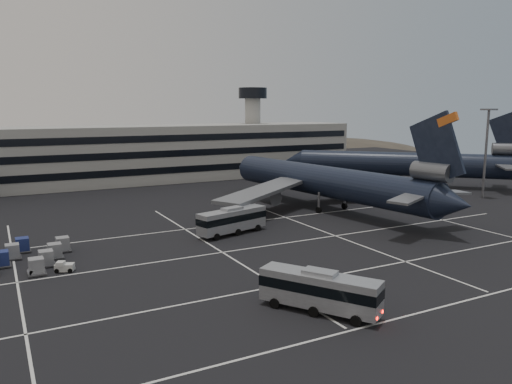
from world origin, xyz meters
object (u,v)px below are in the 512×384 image
(bus_near, at_px, (320,289))
(bus_far, at_px, (232,219))
(uld_cluster, at_px, (29,255))
(trijet_main, at_px, (327,181))

(bus_near, height_order, bus_far, bus_far)
(uld_cluster, bearing_deg, bus_near, -52.02)
(trijet_main, distance_m, bus_near, 47.16)
(bus_near, xyz_separation_m, bus_far, (5.20, 29.59, 0.03))
(bus_far, height_order, uld_cluster, bus_far)
(bus_near, height_order, uld_cluster, bus_near)
(trijet_main, relative_size, uld_cluster, 4.34)
(uld_cluster, bearing_deg, trijet_main, 10.31)
(bus_near, bearing_deg, trijet_main, 21.18)
(bus_far, xyz_separation_m, uld_cluster, (-27.53, -0.99, -1.28))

